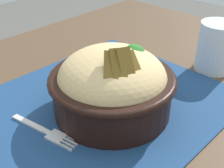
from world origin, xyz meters
The scene contains 5 objects.
table centered at (0.00, 0.00, 0.63)m, with size 1.05×0.82×0.70m.
placemat centered at (0.02, -0.03, 0.70)m, with size 0.45×0.36×0.00m, color navy.
bowl centered at (0.01, 0.00, 0.76)m, with size 0.22×0.22×0.13m.
fork centered at (0.12, -0.03, 0.71)m, with size 0.04×0.13×0.00m.
drinking_glass centered at (-0.24, 0.05, 0.75)m, with size 0.07×0.07×0.10m.
Camera 1 is at (0.29, 0.26, 0.99)m, focal length 46.62 mm.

